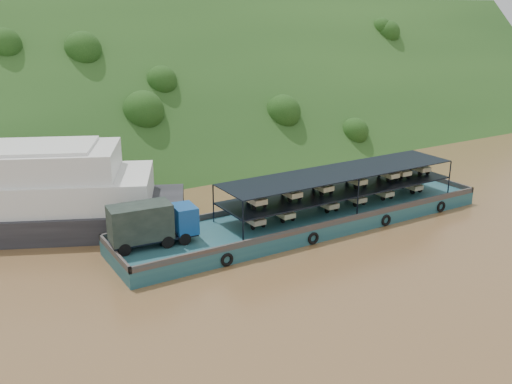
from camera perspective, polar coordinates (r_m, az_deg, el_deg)
ground at (r=49.33m, az=3.80°, el=-4.09°), size 160.00×160.00×0.00m
hillside at (r=80.13m, az=-11.07°, el=4.30°), size 140.00×39.60×39.60m
cargo_barge at (r=49.82m, az=4.09°, el=-2.46°), size 35.00×7.18×4.56m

